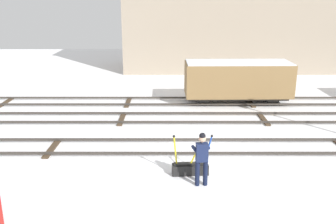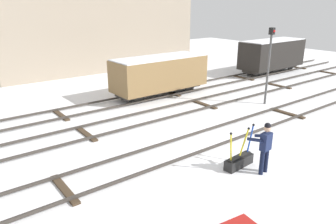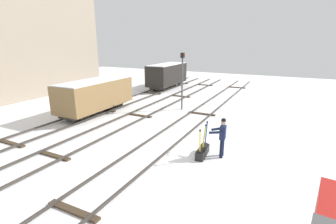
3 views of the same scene
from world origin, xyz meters
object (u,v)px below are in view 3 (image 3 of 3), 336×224
signal_post (182,76)px  rail_worker (222,135)px  switch_lever_frame (203,151)px  freight_car_back_track (167,75)px  freight_car_near_switch (96,95)px

signal_post → rail_worker: bearing=-144.0°
switch_lever_frame → rail_worker: 1.13m
freight_car_back_track → signal_post: bearing=-146.8°
rail_worker → freight_car_back_track: size_ratio=0.30×
switch_lever_frame → freight_car_near_switch: 9.66m
switch_lever_frame → freight_car_back_track: 17.03m
signal_post → freight_car_near_switch: size_ratio=0.71×
switch_lever_frame → rail_worker: bearing=-73.0°
switch_lever_frame → signal_post: (6.87, 4.02, 2.31)m
switch_lever_frame → freight_car_near_switch: size_ratio=0.24×
signal_post → freight_car_back_track: size_ratio=0.70×
signal_post → freight_car_near_switch: bearing=126.3°
freight_car_near_switch → freight_car_back_track: (11.20, 0.00, 0.13)m
rail_worker → freight_car_near_switch: size_ratio=0.30×
signal_post → freight_car_near_switch: (-3.71, 5.04, -1.18)m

